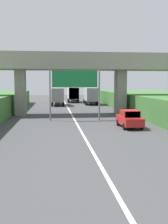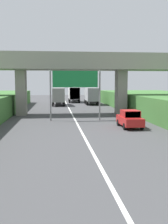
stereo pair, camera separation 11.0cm
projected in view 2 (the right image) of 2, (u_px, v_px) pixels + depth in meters
The scene contains 7 objects.
lane_centre_stripe at pixel (76, 121), 30.63m from camera, with size 0.20×96.25×0.01m, color white.
overpass_bridge at pixel (72, 68), 36.92m from camera, with size 40.00×4.80×8.35m.
overhead_highway_sign at pixel (75, 83), 30.98m from camera, with size 5.88×0.18×5.85m.
truck_yellow at pixel (74, 94), 62.03m from camera, with size 2.44×7.30×3.44m.
truck_silver at pixel (91, 95), 55.18m from camera, with size 2.44×7.30×3.44m.
truck_black at pixel (58, 96), 52.86m from camera, with size 2.44×7.30×3.44m.
car_red at pixel (130, 119), 26.23m from camera, with size 1.86×4.10×1.72m.
Camera 2 is at (-2.26, -2.16, 4.28)m, focal length 43.31 mm.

